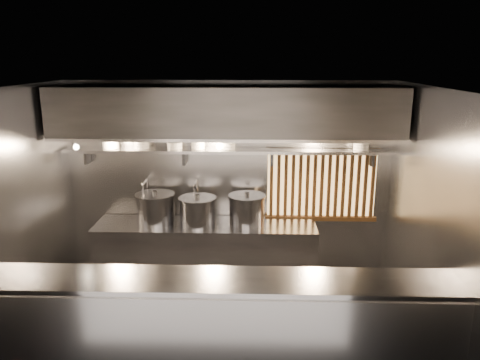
# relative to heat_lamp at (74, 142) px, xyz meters

# --- Properties ---
(floor) EXTENTS (4.50, 4.50, 0.00)m
(floor) POSITION_rel_heat_lamp_xyz_m (1.90, -0.85, -2.07)
(floor) COLOR black
(floor) RESTS_ON ground
(ceiling) EXTENTS (4.50, 4.50, 0.00)m
(ceiling) POSITION_rel_heat_lamp_xyz_m (1.90, -0.85, 0.73)
(ceiling) COLOR black
(ceiling) RESTS_ON wall_back
(wall_back) EXTENTS (4.50, 0.00, 4.50)m
(wall_back) POSITION_rel_heat_lamp_xyz_m (1.90, 0.65, -0.67)
(wall_back) COLOR gray
(wall_back) RESTS_ON floor
(wall_left) EXTENTS (0.00, 3.00, 3.00)m
(wall_left) POSITION_rel_heat_lamp_xyz_m (-0.35, -0.85, -0.67)
(wall_left) COLOR gray
(wall_left) RESTS_ON floor
(wall_right) EXTENTS (0.00, 3.00, 3.00)m
(wall_right) POSITION_rel_heat_lamp_xyz_m (4.15, -0.85, -0.67)
(wall_right) COLOR gray
(wall_right) RESTS_ON floor
(serving_counter) EXTENTS (4.50, 0.56, 1.13)m
(serving_counter) POSITION_rel_heat_lamp_xyz_m (1.90, -1.81, -1.50)
(serving_counter) COLOR gray
(serving_counter) RESTS_ON floor
(cooking_bench) EXTENTS (3.00, 0.70, 0.90)m
(cooking_bench) POSITION_rel_heat_lamp_xyz_m (1.60, 0.28, -1.62)
(cooking_bench) COLOR gray
(cooking_bench) RESTS_ON floor
(bowl_shelf) EXTENTS (4.40, 0.34, 0.04)m
(bowl_shelf) POSITION_rel_heat_lamp_xyz_m (1.90, 0.47, -0.19)
(bowl_shelf) COLOR gray
(bowl_shelf) RESTS_ON wall_back
(exhaust_hood) EXTENTS (4.40, 0.81, 0.65)m
(exhaust_hood) POSITION_rel_heat_lamp_xyz_m (1.90, 0.25, 0.36)
(exhaust_hood) COLOR #2D2D30
(exhaust_hood) RESTS_ON ceiling
(wood_screen) EXTENTS (1.56, 0.09, 1.04)m
(wood_screen) POSITION_rel_heat_lamp_xyz_m (3.20, 0.60, -0.69)
(wood_screen) COLOR #F8C26F
(wood_screen) RESTS_ON wall_back
(faucet_left) EXTENTS (0.04, 0.30, 0.50)m
(faucet_left) POSITION_rel_heat_lamp_xyz_m (0.75, 0.52, -0.76)
(faucet_left) COLOR silver
(faucet_left) RESTS_ON wall_back
(faucet_right) EXTENTS (0.04, 0.30, 0.50)m
(faucet_right) POSITION_rel_heat_lamp_xyz_m (1.45, 0.52, -0.76)
(faucet_right) COLOR silver
(faucet_right) RESTS_ON wall_back
(heat_lamp) EXTENTS (0.25, 0.35, 0.20)m
(heat_lamp) POSITION_rel_heat_lamp_xyz_m (0.00, 0.00, 0.00)
(heat_lamp) COLOR gray
(heat_lamp) RESTS_ON exhaust_hood
(pendant_bulb) EXTENTS (0.09, 0.09, 0.19)m
(pendant_bulb) POSITION_rel_heat_lamp_xyz_m (1.80, 0.35, -0.11)
(pendant_bulb) COLOR #2D2D30
(pendant_bulb) RESTS_ON exhaust_hood
(stock_pot_left) EXTENTS (0.60, 0.60, 0.45)m
(stock_pot_left) POSITION_rel_heat_lamp_xyz_m (0.91, 0.32, -0.96)
(stock_pot_left) COLOR gray
(stock_pot_left) RESTS_ON cooking_bench
(stock_pot_mid) EXTENTS (0.60, 0.60, 0.42)m
(stock_pot_mid) POSITION_rel_heat_lamp_xyz_m (1.50, 0.25, -0.97)
(stock_pot_mid) COLOR gray
(stock_pot_mid) RESTS_ON cooking_bench
(stock_pot_right) EXTENTS (0.64, 0.64, 0.44)m
(stock_pot_right) POSITION_rel_heat_lamp_xyz_m (2.16, 0.32, -0.97)
(stock_pot_right) COLOR gray
(stock_pot_right) RESTS_ON cooking_bench
(bowl_stack_0) EXTENTS (0.23, 0.23, 0.17)m
(bowl_stack_0) POSITION_rel_heat_lamp_xyz_m (0.31, 0.47, -0.08)
(bowl_stack_0) COLOR white
(bowl_stack_0) RESTS_ON bowl_shelf
(bowl_stack_1) EXTENTS (0.21, 0.21, 0.17)m
(bowl_stack_1) POSITION_rel_heat_lamp_xyz_m (0.74, 0.47, -0.08)
(bowl_stack_1) COLOR white
(bowl_stack_1) RESTS_ON bowl_shelf
(bowl_stack_2) EXTENTS (0.22, 0.22, 0.09)m
(bowl_stack_2) POSITION_rel_heat_lamp_xyz_m (1.18, 0.47, -0.12)
(bowl_stack_2) COLOR white
(bowl_stack_2) RESTS_ON bowl_shelf
(bowl_stack_3) EXTENTS (0.20, 0.20, 0.17)m
(bowl_stack_3) POSITION_rel_heat_lamp_xyz_m (1.50, 0.47, -0.08)
(bowl_stack_3) COLOR white
(bowl_stack_3) RESTS_ON bowl_shelf
(bowl_stack_4) EXTENTS (0.21, 0.21, 0.09)m
(bowl_stack_4) POSITION_rel_heat_lamp_xyz_m (1.90, 0.47, -0.12)
(bowl_stack_4) COLOR white
(bowl_stack_4) RESTS_ON bowl_shelf
(bowl_stack_5) EXTENTS (0.22, 0.22, 0.13)m
(bowl_stack_5) POSITION_rel_heat_lamp_xyz_m (3.68, 0.47, -0.10)
(bowl_stack_5) COLOR white
(bowl_stack_5) RESTS_ON bowl_shelf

